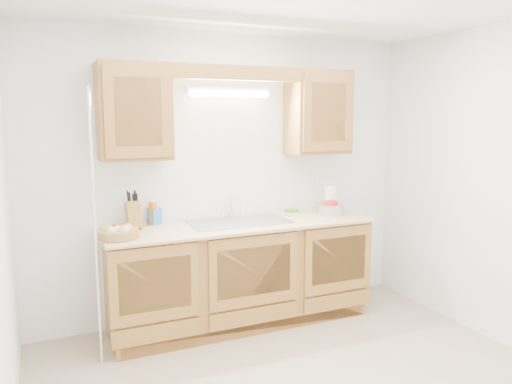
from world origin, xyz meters
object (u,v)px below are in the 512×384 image
knife_block (133,215)px  apple_bowl (330,208)px  fruit_basket (118,232)px  paper_towel (331,199)px

knife_block → apple_bowl: knife_block is taller
fruit_basket → paper_towel: paper_towel is taller
fruit_basket → paper_towel: size_ratio=1.28×
fruit_basket → knife_block: (0.16, 0.27, 0.07)m
fruit_basket → knife_block: size_ratio=1.18×
knife_block → apple_bowl: 1.75m
fruit_basket → apple_bowl: 1.91m
fruit_basket → knife_block: 0.32m
paper_towel → apple_bowl: (-0.08, -0.11, -0.06)m
apple_bowl → paper_towel: bearing=53.9°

